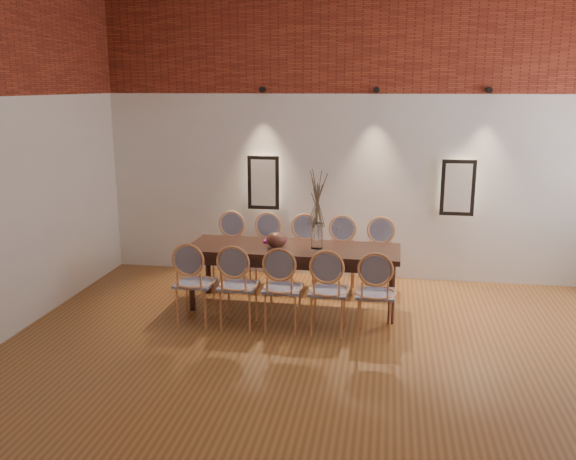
% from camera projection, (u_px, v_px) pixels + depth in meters
% --- Properties ---
extents(floor, '(7.00, 7.00, 0.02)m').
position_uv_depth(floor, '(333.00, 400.00, 5.20)').
color(floor, brown).
rests_on(floor, ground).
extents(wall_back, '(7.00, 0.10, 4.00)m').
position_uv_depth(wall_back, '(360.00, 132.00, 8.14)').
color(wall_back, silver).
rests_on(wall_back, ground).
extents(wall_front, '(7.00, 0.10, 4.00)m').
position_uv_depth(wall_front, '(196.00, 374.00, 1.32)').
color(wall_front, silver).
rests_on(wall_front, ground).
extents(brick_band_back, '(7.00, 0.02, 1.50)m').
position_uv_depth(brick_band_back, '(363.00, 34.00, 7.78)').
color(brick_band_back, maroon).
rests_on(brick_band_back, ground).
extents(niche_left, '(0.36, 0.06, 0.66)m').
position_uv_depth(niche_left, '(264.00, 182.00, 8.41)').
color(niche_left, '#FFEAC6').
rests_on(niche_left, wall_back).
extents(niche_right, '(0.36, 0.06, 0.66)m').
position_uv_depth(niche_right, '(458.00, 187.00, 7.99)').
color(niche_right, '#FFEAC6').
rests_on(niche_right, wall_back).
extents(spot_fixture_left, '(0.08, 0.10, 0.08)m').
position_uv_depth(spot_fixture_left, '(263.00, 90.00, 8.09)').
color(spot_fixture_left, black).
rests_on(spot_fixture_left, wall_back).
extents(spot_fixture_mid, '(0.08, 0.10, 0.08)m').
position_uv_depth(spot_fixture_mid, '(376.00, 90.00, 7.85)').
color(spot_fixture_mid, black).
rests_on(spot_fixture_mid, wall_back).
extents(spot_fixture_right, '(0.08, 0.10, 0.08)m').
position_uv_depth(spot_fixture_right, '(489.00, 90.00, 7.63)').
color(spot_fixture_right, black).
rests_on(spot_fixture_right, wall_back).
extents(dining_table, '(2.50, 0.84, 0.75)m').
position_uv_depth(dining_table, '(293.00, 277.00, 7.27)').
color(dining_table, '#381D14').
rests_on(dining_table, floor).
extents(chair_near_a, '(0.45, 0.45, 0.94)m').
position_uv_depth(chair_near_a, '(195.00, 283.00, 6.77)').
color(chair_near_a, tan).
rests_on(chair_near_a, floor).
extents(chair_near_b, '(0.45, 0.45, 0.94)m').
position_uv_depth(chair_near_b, '(238.00, 285.00, 6.68)').
color(chair_near_b, tan).
rests_on(chair_near_b, floor).
extents(chair_near_c, '(0.45, 0.45, 0.94)m').
position_uv_depth(chair_near_c, '(283.00, 288.00, 6.60)').
color(chair_near_c, tan).
rests_on(chair_near_c, floor).
extents(chair_near_d, '(0.45, 0.45, 0.94)m').
position_uv_depth(chair_near_d, '(328.00, 291.00, 6.51)').
color(chair_near_d, tan).
rests_on(chair_near_d, floor).
extents(chair_near_e, '(0.45, 0.45, 0.94)m').
position_uv_depth(chair_near_e, '(375.00, 293.00, 6.42)').
color(chair_near_e, tan).
rests_on(chair_near_e, floor).
extents(chair_far_a, '(0.45, 0.45, 0.94)m').
position_uv_depth(chair_far_a, '(228.00, 251.00, 8.07)').
color(chair_far_a, tan).
rests_on(chair_far_a, floor).
extents(chair_far_b, '(0.45, 0.45, 0.94)m').
position_uv_depth(chair_far_b, '(265.00, 253.00, 7.98)').
color(chair_far_b, tan).
rests_on(chair_far_b, floor).
extents(chair_far_c, '(0.45, 0.45, 0.94)m').
position_uv_depth(chair_far_c, '(302.00, 254.00, 7.90)').
color(chair_far_c, tan).
rests_on(chair_far_c, floor).
extents(chair_far_d, '(0.45, 0.45, 0.94)m').
position_uv_depth(chair_far_d, '(341.00, 256.00, 7.81)').
color(chair_far_d, tan).
rests_on(chair_far_d, floor).
extents(chair_far_e, '(0.45, 0.45, 0.94)m').
position_uv_depth(chair_far_e, '(380.00, 258.00, 7.73)').
color(chair_far_e, tan).
rests_on(chair_far_e, floor).
extents(vase, '(0.14, 0.14, 0.30)m').
position_uv_depth(vase, '(317.00, 236.00, 7.10)').
color(vase, silver).
rests_on(vase, dining_table).
extents(dried_branches, '(0.50, 0.50, 0.70)m').
position_uv_depth(dried_branches, '(317.00, 198.00, 7.00)').
color(dried_branches, brown).
rests_on(dried_branches, vase).
extents(bowl, '(0.24, 0.24, 0.18)m').
position_uv_depth(bowl, '(276.00, 240.00, 7.15)').
color(bowl, '#582D22').
rests_on(bowl, dining_table).
extents(book, '(0.26, 0.18, 0.03)m').
position_uv_depth(book, '(275.00, 241.00, 7.40)').
color(book, '#8F1076').
rests_on(book, dining_table).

